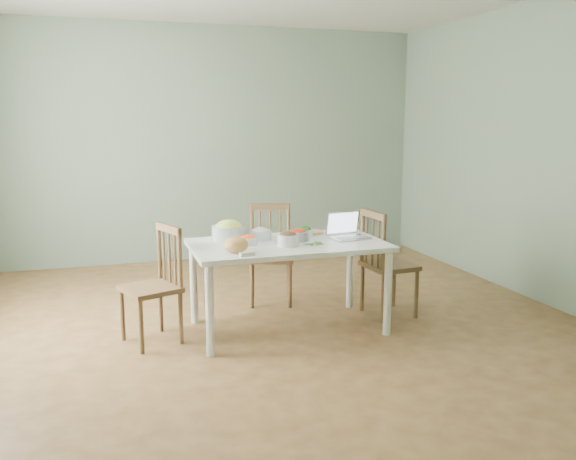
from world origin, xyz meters
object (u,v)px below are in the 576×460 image
object	(u,v)px
dining_table	(288,286)
chair_far	(271,255)
chair_left	(150,286)
bowl_squash	(229,230)
chair_right	(390,263)
laptop	(350,226)
bread_boule	(236,245)

from	to	relation	value
dining_table	chair_far	bearing A→B (deg)	85.13
chair_left	bowl_squash	size ratio (longest dim) A/B	3.25
chair_far	chair_left	world-z (taller)	chair_far
dining_table	chair_right	distance (m)	0.94
bowl_squash	chair_left	bearing A→B (deg)	-162.38
chair_far	laptop	world-z (taller)	laptop
bowl_squash	chair_right	bearing A→B (deg)	-6.90
bread_boule	laptop	size ratio (longest dim) A/B	0.60
bread_boule	bowl_squash	distance (m)	0.46
chair_right	bread_boule	bearing A→B (deg)	96.84
chair_far	laptop	bearing A→B (deg)	-41.74
chair_far	bowl_squash	world-z (taller)	chair_far
chair_left	chair_far	bearing A→B (deg)	100.40
chair_right	bowl_squash	bearing A→B (deg)	78.03
chair_left	bread_boule	xyz separation A→B (m)	(0.60, -0.25, 0.32)
chair_left	laptop	world-z (taller)	laptop
dining_table	bread_boule	bearing A→B (deg)	-154.93
chair_left	chair_right	size ratio (longest dim) A/B	0.97
dining_table	laptop	bearing A→B (deg)	-0.74
chair_left	bowl_squash	xyz separation A→B (m)	(0.64, 0.20, 0.34)
laptop	dining_table	bearing A→B (deg)	172.84
chair_right	bowl_squash	distance (m)	1.39
chair_right	bread_boule	xyz separation A→B (m)	(-1.39, -0.29, 0.31)
bread_boule	chair_right	bearing A→B (deg)	11.92
dining_table	laptop	size ratio (longest dim) A/B	5.02
chair_right	bread_boule	world-z (taller)	chair_right
dining_table	chair_right	xyz separation A→B (m)	(0.93, 0.08, 0.10)
chair_right	laptop	distance (m)	0.55
bowl_squash	laptop	xyz separation A→B (m)	(0.94, -0.25, 0.03)
dining_table	bread_boule	xyz separation A→B (m)	(-0.46, -0.22, 0.41)
chair_far	chair_right	bearing A→B (deg)	-20.55
laptop	chair_far	bearing A→B (deg)	116.57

